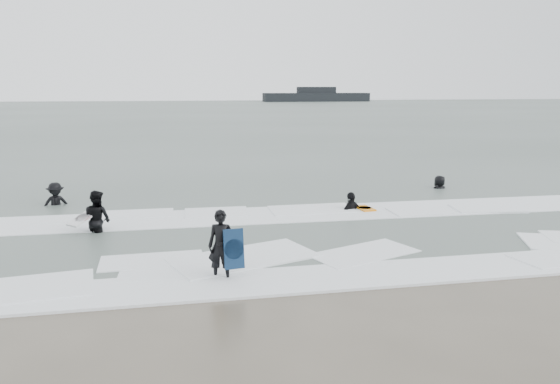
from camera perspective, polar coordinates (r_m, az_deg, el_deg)
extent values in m
plane|color=brown|center=(14.06, 3.71, -8.27)|extent=(320.00, 320.00, 0.00)
plane|color=#47544C|center=(93.03, -8.42, 8.11)|extent=(320.00, 320.00, 0.00)
imported|color=black|center=(13.50, -6.09, -9.14)|extent=(0.73, 0.58, 1.76)
imported|color=black|center=(18.56, -18.46, -4.03)|extent=(1.19, 1.16, 1.93)
imported|color=black|center=(23.04, -22.34, -1.42)|extent=(1.32, 0.99, 1.81)
imported|color=black|center=(20.72, 7.46, -2.00)|extent=(1.18, 0.97, 1.89)
imported|color=black|center=(25.90, 16.31, 0.27)|extent=(0.95, 0.70, 1.79)
cube|color=white|center=(13.50, 4.33, -8.96)|extent=(30.03, 2.32, 0.07)
cube|color=white|center=(19.68, -0.52, -2.47)|extent=(30.00, 2.60, 0.09)
cube|color=black|center=(163.80, 3.80, 9.86)|extent=(31.35, 5.60, 2.46)
cube|color=black|center=(163.77, 3.81, 10.60)|extent=(11.20, 3.36, 1.79)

